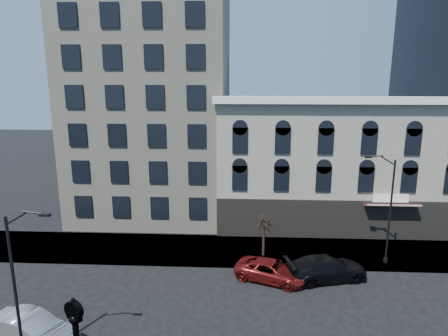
{
  "coord_description": "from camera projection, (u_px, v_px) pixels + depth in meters",
  "views": [
    {
      "loc": [
        3.37,
        -22.58,
        14.25
      ],
      "look_at": [
        2.0,
        4.0,
        8.0
      ],
      "focal_mm": 32.0,
      "sensor_mm": 36.0,
      "label": 1
    }
  ],
  "objects": [
    {
      "name": "ground",
      "position": [
        189.0,
        304.0,
        25.38
      ],
      "size": [
        160.0,
        160.0,
        0.0
      ],
      "primitive_type": "plane",
      "color": "black",
      "rests_on": "ground"
    },
    {
      "name": "sidewalk_far",
      "position": [
        202.0,
        250.0,
        33.14
      ],
      "size": [
        160.0,
        6.0,
        0.12
      ],
      "primitive_type": "cube",
      "color": "gray",
      "rests_on": "ground"
    },
    {
      "name": "cream_tower",
      "position": [
        150.0,
        22.0,
        39.63
      ],
      "size": [
        15.9,
        15.4,
        42.5
      ],
      "color": "#BBAF96",
      "rests_on": "ground"
    },
    {
      "name": "victorian_row",
      "position": [
        333.0,
        161.0,
        38.86
      ],
      "size": [
        22.6,
        11.19,
        12.5
      ],
      "color": "gray",
      "rests_on": "ground"
    },
    {
      "name": "street_lamp_near",
      "position": [
        22.0,
        249.0,
        18.4
      ],
      "size": [
        2.15,
        0.36,
        8.31
      ],
      "rotation": [
        0.0,
        0.0,
        -0.05
      ],
      "color": "black",
      "rests_on": "sidewalk_near"
    },
    {
      "name": "street_lamp_far",
      "position": [
        384.0,
        181.0,
        29.38
      ],
      "size": [
        2.22,
        0.44,
        8.57
      ],
      "rotation": [
        0.0,
        0.0,
        3.06
      ],
      "color": "black",
      "rests_on": "sidewalk_far"
    },
    {
      "name": "bare_tree_far",
      "position": [
        264.0,
        217.0,
        31.29
      ],
      "size": [
        2.5,
        2.5,
        4.3
      ],
      "color": "#2F1F17",
      "rests_on": "sidewalk_far"
    },
    {
      "name": "car_near_b",
      "position": [
        30.0,
        329.0,
        21.54
      ],
      "size": [
        5.38,
        3.08,
        1.68
      ],
      "primitive_type": "imported",
      "rotation": [
        0.0,
        0.0,
        1.3
      ],
      "color": "#A5A8AD",
      "rests_on": "ground"
    },
    {
      "name": "car_far_a",
      "position": [
        271.0,
        271.0,
        28.2
      ],
      "size": [
        5.63,
        4.03,
        1.43
      ],
      "primitive_type": "imported",
      "rotation": [
        0.0,
        0.0,
        1.21
      ],
      "color": "maroon",
      "rests_on": "ground"
    },
    {
      "name": "car_far_b",
      "position": [
        326.0,
        268.0,
        28.28
      ],
      "size": [
        6.28,
        3.75,
        1.71
      ],
      "primitive_type": "imported",
      "rotation": [
        0.0,
        0.0,
        1.82
      ],
      "color": "black",
      "rests_on": "ground"
    }
  ]
}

